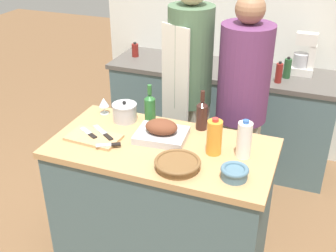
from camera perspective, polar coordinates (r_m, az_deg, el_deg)
name	(u,v)px	position (r m, az deg, el deg)	size (l,w,h in m)	color
kitchen_island	(162,207)	(2.79, -0.78, -10.89)	(1.34, 0.69, 0.93)	#4C666B
back_counter	(220,114)	(3.98, 7.05, 1.63)	(2.04, 0.60, 0.91)	#4C666B
back_wall	(235,18)	(4.02, 9.06, 14.21)	(2.54, 0.10, 2.55)	silver
roasting_pan	(161,132)	(2.57, -0.89, -0.77)	(0.33, 0.27, 0.13)	#BCBCC1
wicker_basket	(178,164)	(2.30, 1.30, -5.16)	(0.26, 0.26, 0.05)	brown
cutting_board	(94,138)	(2.62, -10.04, -1.55)	(0.34, 0.21, 0.02)	tan
stock_pot	(125,112)	(2.79, -5.89, 1.88)	(0.16, 0.16, 0.14)	#B7B7BC
mixing_bowl	(235,172)	(2.24, 9.00, -6.22)	(0.15, 0.15, 0.07)	slate
juice_jug	(214,137)	(2.41, 6.29, -1.51)	(0.09, 0.09, 0.23)	orange
milk_jug	(244,140)	(2.40, 10.28, -1.86)	(0.08, 0.08, 0.23)	white
wine_bottle_green	(202,114)	(2.66, 4.61, 1.61)	(0.07, 0.07, 0.26)	#381E19
wine_bottle_dark	(150,107)	(2.76, -2.47, 2.60)	(0.07, 0.07, 0.26)	#28662D
wine_glass_left	(104,103)	(2.89, -8.69, 3.15)	(0.07, 0.07, 0.12)	silver
knife_chef	(104,133)	(2.64, -8.71, -0.94)	(0.20, 0.15, 0.01)	#B7B7BC
knife_paring	(89,133)	(2.65, -10.66, -0.97)	(0.16, 0.11, 0.01)	#B7B7BC
knife_bread	(109,145)	(2.51, -7.96, -2.53)	(0.14, 0.10, 0.01)	#B7B7BC
stand_mixer	(304,57)	(3.77, 17.97, 8.83)	(0.18, 0.14, 0.36)	silver
condiment_bottle_tall	(135,50)	(4.06, -4.48, 10.21)	(0.06, 0.06, 0.14)	maroon
condiment_bottle_short	(279,73)	(3.55, 14.79, 6.97)	(0.06, 0.06, 0.18)	maroon
condiment_bottle_extra	(287,68)	(3.67, 15.86, 7.53)	(0.06, 0.06, 0.18)	#234C28
person_cook_aproned	(189,85)	(3.16, 2.89, 5.59)	(0.35, 0.37, 1.81)	beige
person_cook_guest	(242,103)	(3.07, 9.96, 3.12)	(0.36, 0.36, 1.71)	beige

